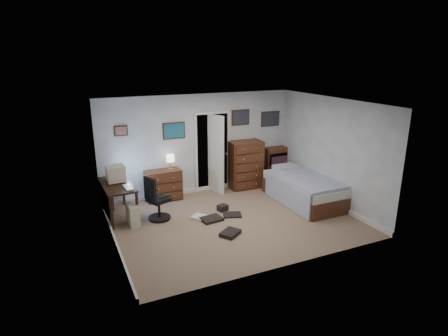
# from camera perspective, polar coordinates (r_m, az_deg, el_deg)

# --- Properties ---
(floor) EXTENTS (5.00, 4.00, 0.02)m
(floor) POSITION_cam_1_polar(r_m,az_deg,el_deg) (8.13, 1.44, -8.00)
(floor) COLOR #8A715F
(floor) RESTS_ON ground
(computer_desk) EXTENTS (0.67, 1.33, 0.75)m
(computer_desk) POSITION_cam_1_polar(r_m,az_deg,el_deg) (8.39, -16.56, -3.55)
(computer_desk) COLOR black
(computer_desk) RESTS_ON floor
(crt_monitor) EXTENTS (0.41, 0.38, 0.36)m
(crt_monitor) POSITION_cam_1_polar(r_m,az_deg,el_deg) (8.44, -16.17, -0.83)
(crt_monitor) COLOR beige
(crt_monitor) RESTS_ON computer_desk
(keyboard) EXTENTS (0.17, 0.41, 0.02)m
(keyboard) POSITION_cam_1_polar(r_m,az_deg,el_deg) (8.05, -14.41, -2.87)
(keyboard) COLOR beige
(keyboard) RESTS_ON computer_desk
(pc_tower) EXTENTS (0.23, 0.43, 0.45)m
(pc_tower) POSITION_cam_1_polar(r_m,az_deg,el_deg) (8.06, -13.71, -6.89)
(pc_tower) COLOR beige
(pc_tower) RESTS_ON floor
(office_chair) EXTENTS (0.62, 0.62, 0.98)m
(office_chair) POSITION_cam_1_polar(r_m,az_deg,el_deg) (8.11, -10.22, -5.32)
(office_chair) COLOR black
(office_chair) RESTS_ON floor
(media_stack) EXTENTS (0.15, 0.15, 0.74)m
(media_stack) POSITION_cam_1_polar(r_m,az_deg,el_deg) (8.85, -17.05, -3.96)
(media_stack) COLOR maroon
(media_stack) RESTS_ON floor
(low_dresser) EXTENTS (0.85, 0.44, 0.75)m
(low_dresser) POSITION_cam_1_polar(r_m,az_deg,el_deg) (9.20, -9.20, -2.59)
(low_dresser) COLOR #552D1B
(low_dresser) RESTS_ON floor
(table_lamp) EXTENTS (0.19, 0.19, 0.37)m
(table_lamp) POSITION_cam_1_polar(r_m,az_deg,el_deg) (9.06, -8.17, 1.41)
(table_lamp) COLOR gold
(table_lamp) RESTS_ON low_dresser
(doorway) EXTENTS (0.96, 1.12, 2.05)m
(doorway) POSITION_cam_1_polar(r_m,az_deg,el_deg) (9.88, -2.45, 2.80)
(doorway) COLOR black
(doorway) RESTS_ON floor
(tall_dresser) EXTENTS (0.88, 0.54, 1.26)m
(tall_dresser) POSITION_cam_1_polar(r_m,az_deg,el_deg) (9.87, 3.28, 0.53)
(tall_dresser) COLOR #552D1B
(tall_dresser) RESTS_ON floor
(headboard_bookcase) EXTENTS (1.08, 0.30, 0.97)m
(headboard_bookcase) POSITION_cam_1_polar(r_m,az_deg,el_deg) (10.59, 8.85, 0.85)
(headboard_bookcase) COLOR #552D1B
(headboard_bookcase) RESTS_ON floor
(bed) EXTENTS (1.15, 2.12, 0.70)m
(bed) POSITION_cam_1_polar(r_m,az_deg,el_deg) (9.18, 11.95, -3.10)
(bed) COLOR #552D1B
(bed) RESTS_ON floor
(wall_posters) EXTENTS (4.38, 0.04, 0.60)m
(wall_posters) POSITION_cam_1_polar(r_m,az_deg,el_deg) (9.55, -0.60, 6.88)
(wall_posters) COLOR #331E11
(wall_posters) RESTS_ON floor
(floor_clutter) EXTENTS (1.15, 1.50, 0.14)m
(floor_clutter) POSITION_cam_1_polar(r_m,az_deg,el_deg) (8.04, -0.70, -7.90)
(floor_clutter) COLOR black
(floor_clutter) RESTS_ON floor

